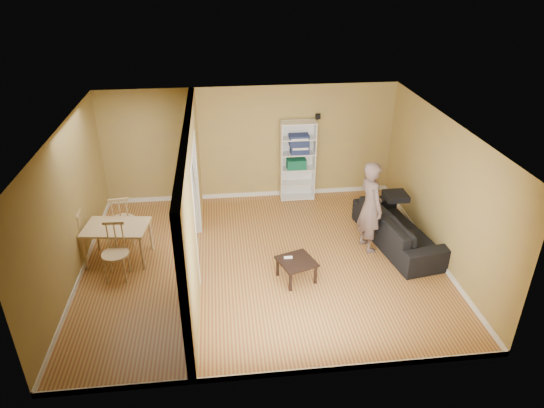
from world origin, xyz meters
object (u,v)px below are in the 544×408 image
(bookshelf, at_px, (297,160))
(chair_left, at_px, (73,237))
(chair_near, at_px, (115,253))
(sofa, at_px, (399,224))
(person, at_px, (371,199))
(coffee_table, at_px, (297,263))
(chair_far, at_px, (122,219))
(dining_table, at_px, (116,230))

(bookshelf, distance_m, chair_left, 4.98)
(chair_left, xyz_separation_m, chair_near, (0.86, -0.64, 0.01))
(sofa, relative_size, person, 1.11)
(coffee_table, bearing_deg, chair_near, 172.41)
(sofa, distance_m, person, 0.89)
(coffee_table, relative_size, chair_left, 0.59)
(sofa, xyz_separation_m, chair_left, (-6.13, 0.12, 0.05))
(chair_near, distance_m, chair_far, 1.19)
(coffee_table, bearing_deg, chair_far, 153.17)
(sofa, bearing_deg, chair_left, 79.52)
(chair_far, bearing_deg, person, 163.87)
(bookshelf, relative_size, chair_near, 1.79)
(chair_far, bearing_deg, bookshelf, -163.83)
(person, height_order, chair_near, person)
(chair_far, bearing_deg, dining_table, 83.59)
(dining_table, bearing_deg, chair_near, -84.36)
(person, distance_m, bookshelf, 2.54)
(coffee_table, xyz_separation_m, chair_left, (-3.97, 1.05, 0.17))
(chair_left, bearing_deg, sofa, 84.92)
(person, bearing_deg, dining_table, 75.65)
(sofa, relative_size, bookshelf, 1.27)
(bookshelf, bearing_deg, coffee_table, -99.11)
(person, bearing_deg, coffee_table, 106.93)
(dining_table, bearing_deg, bookshelf, 30.85)
(chair_left, bearing_deg, dining_table, 81.93)
(dining_table, xyz_separation_m, chair_near, (0.06, -0.58, -0.11))
(sofa, bearing_deg, bookshelf, 26.83)
(coffee_table, relative_size, dining_table, 0.52)
(coffee_table, distance_m, dining_table, 3.33)
(chair_far, bearing_deg, chair_left, 27.44)
(person, relative_size, chair_near, 2.05)
(chair_left, bearing_deg, chair_near, 49.34)
(bookshelf, bearing_deg, person, -66.65)
(sofa, bearing_deg, person, 87.21)
(chair_left, distance_m, chair_near, 1.07)
(dining_table, bearing_deg, person, -1.64)
(chair_near, bearing_deg, coffee_table, -4.79)
(person, distance_m, chair_near, 4.67)
(person, distance_m, dining_table, 4.70)
(chair_left, bearing_deg, bookshelf, 111.51)
(person, height_order, chair_left, person)
(person, height_order, chair_far, person)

